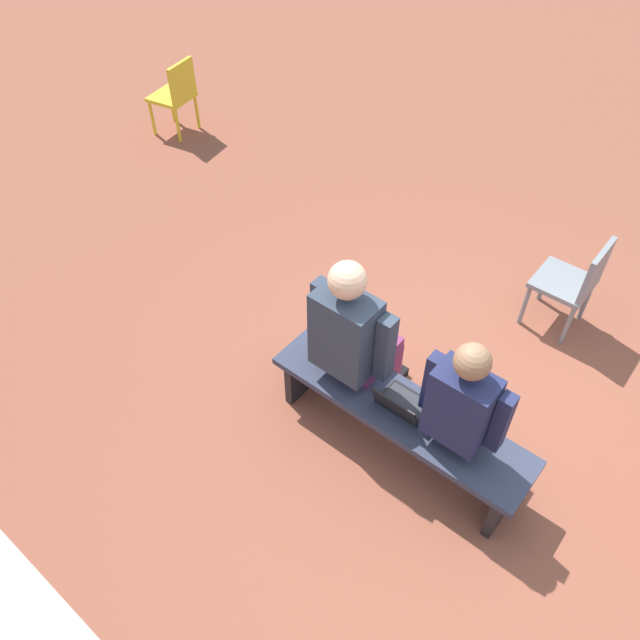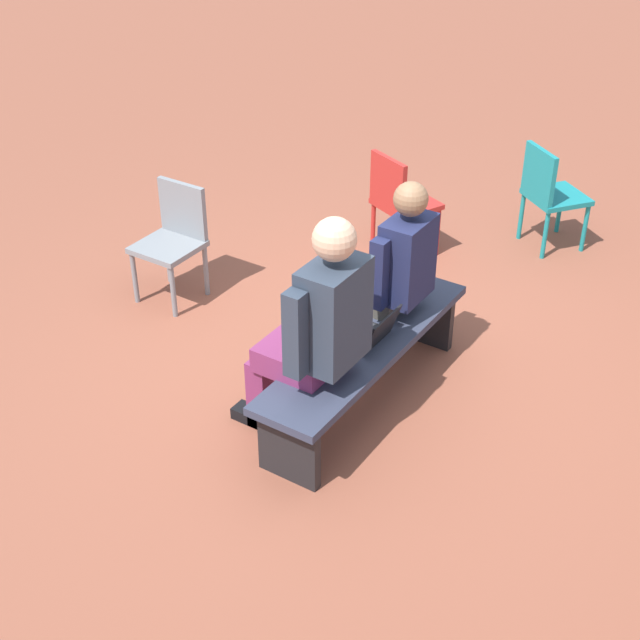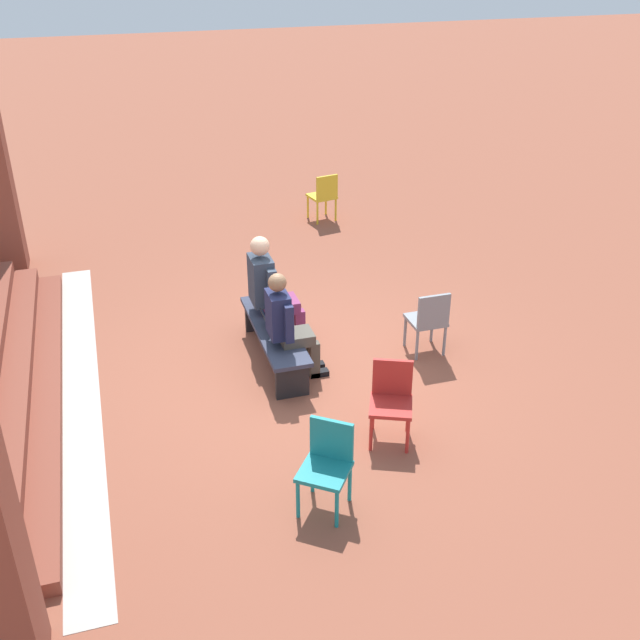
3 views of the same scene
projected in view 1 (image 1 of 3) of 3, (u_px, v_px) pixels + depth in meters
ground_plane at (447, 442)px, 4.30m from camera, size 60.00×60.00×0.00m
bench at (399, 415)px, 4.03m from camera, size 1.80×0.44×0.45m
person_student at (466, 408)px, 3.64m from camera, size 0.53×0.67×1.32m
person_adult at (355, 337)px, 3.97m from camera, size 0.60×0.75×1.43m
laptop at (402, 404)px, 3.91m from camera, size 0.32×0.29×0.21m
plastic_chair_by_pillar at (176, 93)px, 6.90m from camera, size 0.49×0.49×0.84m
plastic_chair_near_bench_left at (575, 281)px, 4.74m from camera, size 0.42×0.42×0.84m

